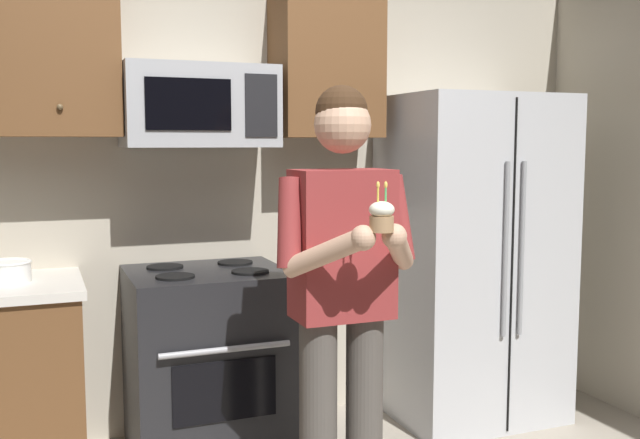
{
  "coord_description": "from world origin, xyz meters",
  "views": [
    {
      "loc": [
        -0.91,
        -2.07,
        1.54
      ],
      "look_at": [
        0.09,
        0.47,
        1.25
      ],
      "focal_mm": 40.35,
      "sensor_mm": 36.0,
      "label": 1
    }
  ],
  "objects_px": {
    "microwave": "(199,107)",
    "refrigerator": "(472,258)",
    "oven_range": "(208,362)",
    "person": "(343,284)",
    "bowl_large_white": "(7,271)",
    "cupcake": "(382,216)"
  },
  "relations": [
    {
      "from": "refrigerator",
      "to": "person",
      "type": "xyz_separation_m",
      "value": [
        -1.17,
        -0.86,
        0.1
      ]
    },
    {
      "from": "microwave",
      "to": "refrigerator",
      "type": "xyz_separation_m",
      "value": [
        1.5,
        -0.16,
        -0.82
      ]
    },
    {
      "from": "microwave",
      "to": "person",
      "type": "relative_size",
      "value": 0.42
    },
    {
      "from": "person",
      "to": "cupcake",
      "type": "distance_m",
      "value": 0.44
    },
    {
      "from": "microwave",
      "to": "bowl_large_white",
      "type": "height_order",
      "value": "microwave"
    },
    {
      "from": "refrigerator",
      "to": "bowl_large_white",
      "type": "bearing_deg",
      "value": 178.16
    },
    {
      "from": "microwave",
      "to": "refrigerator",
      "type": "distance_m",
      "value": 1.72
    },
    {
      "from": "microwave",
      "to": "cupcake",
      "type": "relative_size",
      "value": 4.26
    },
    {
      "from": "microwave",
      "to": "cupcake",
      "type": "bearing_deg",
      "value": -76.09
    },
    {
      "from": "bowl_large_white",
      "to": "person",
      "type": "bearing_deg",
      "value": -37.39
    },
    {
      "from": "microwave",
      "to": "cupcake",
      "type": "height_order",
      "value": "microwave"
    },
    {
      "from": "microwave",
      "to": "refrigerator",
      "type": "bearing_deg",
      "value": -6.03
    },
    {
      "from": "oven_range",
      "to": "bowl_large_white",
      "type": "bearing_deg",
      "value": 177.6
    },
    {
      "from": "oven_range",
      "to": "refrigerator",
      "type": "relative_size",
      "value": 0.52
    },
    {
      "from": "oven_range",
      "to": "person",
      "type": "relative_size",
      "value": 0.53
    },
    {
      "from": "oven_range",
      "to": "person",
      "type": "bearing_deg",
      "value": -69.67
    },
    {
      "from": "oven_range",
      "to": "cupcake",
      "type": "height_order",
      "value": "cupcake"
    },
    {
      "from": "person",
      "to": "cupcake",
      "type": "height_order",
      "value": "person"
    },
    {
      "from": "refrigerator",
      "to": "cupcake",
      "type": "distance_m",
      "value": 1.71
    },
    {
      "from": "refrigerator",
      "to": "cupcake",
      "type": "relative_size",
      "value": 10.35
    },
    {
      "from": "refrigerator",
      "to": "bowl_large_white",
      "type": "height_order",
      "value": "refrigerator"
    },
    {
      "from": "oven_range",
      "to": "bowl_large_white",
      "type": "relative_size",
      "value": 4.48
    }
  ]
}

